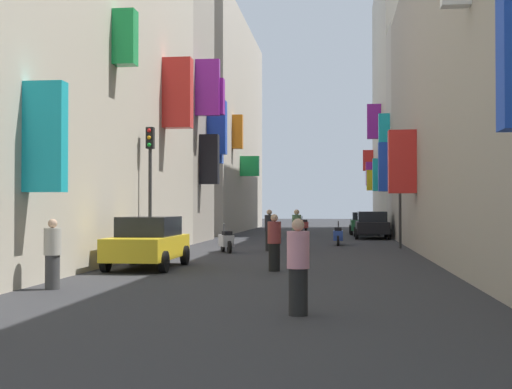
{
  "coord_description": "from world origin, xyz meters",
  "views": [
    {
      "loc": [
        1.93,
        -2.24,
        1.81
      ],
      "look_at": [
        -0.98,
        21.93,
        2.25
      ],
      "focal_mm": 48.09,
      "sensor_mm": 36.0,
      "label": 1
    }
  ],
  "objects_px": {
    "parked_car_black": "(372,224)",
    "traffic_light_far_corner": "(400,175)",
    "pedestrian_near_left": "(297,230)",
    "pedestrian_far_away": "(274,243)",
    "scooter_silver": "(226,241)",
    "traffic_light_near_corner": "(150,170)",
    "pedestrian_near_right": "(298,267)",
    "parked_car_yellow": "(148,241)",
    "parked_car_green": "(364,223)",
    "pedestrian_mid_street": "(52,254)",
    "scooter_red": "(304,225)",
    "scooter_blue": "(338,235)",
    "pedestrian_crossing": "(269,230)"
  },
  "relations": [
    {
      "from": "parked_car_black",
      "to": "pedestrian_mid_street",
      "type": "bearing_deg",
      "value": -107.86
    },
    {
      "from": "pedestrian_crossing",
      "to": "pedestrian_near_left",
      "type": "distance_m",
      "value": 1.27
    },
    {
      "from": "parked_car_green",
      "to": "scooter_red",
      "type": "distance_m",
      "value": 6.82
    },
    {
      "from": "traffic_light_far_corner",
      "to": "parked_car_black",
      "type": "bearing_deg",
      "value": 94.76
    },
    {
      "from": "scooter_red",
      "to": "pedestrian_mid_street",
      "type": "distance_m",
      "value": 36.19
    },
    {
      "from": "pedestrian_far_away",
      "to": "traffic_light_near_corner",
      "type": "distance_m",
      "value": 6.78
    },
    {
      "from": "pedestrian_crossing",
      "to": "scooter_silver",
      "type": "bearing_deg",
      "value": -150.45
    },
    {
      "from": "scooter_silver",
      "to": "pedestrian_far_away",
      "type": "height_order",
      "value": "pedestrian_far_away"
    },
    {
      "from": "pedestrian_near_left",
      "to": "pedestrian_far_away",
      "type": "bearing_deg",
      "value": -90.4
    },
    {
      "from": "scooter_silver",
      "to": "parked_car_green",
      "type": "bearing_deg",
      "value": 71.45
    },
    {
      "from": "scooter_red",
      "to": "pedestrian_far_away",
      "type": "xyz_separation_m",
      "value": [
        0.74,
        -31.25,
        0.33
      ]
    },
    {
      "from": "scooter_silver",
      "to": "pedestrian_near_right",
      "type": "bearing_deg",
      "value": -76.3
    },
    {
      "from": "parked_car_yellow",
      "to": "traffic_light_near_corner",
      "type": "xyz_separation_m",
      "value": [
        -0.98,
        3.67,
        2.33
      ]
    },
    {
      "from": "scooter_silver",
      "to": "pedestrian_near_left",
      "type": "xyz_separation_m",
      "value": [
        2.71,
        1.59,
        0.39
      ]
    },
    {
      "from": "scooter_silver",
      "to": "pedestrian_far_away",
      "type": "bearing_deg",
      "value": -71.12
    },
    {
      "from": "scooter_blue",
      "to": "pedestrian_near_left",
      "type": "xyz_separation_m",
      "value": [
        -1.71,
        -3.87,
        0.39
      ]
    },
    {
      "from": "pedestrian_near_left",
      "to": "scooter_silver",
      "type": "bearing_deg",
      "value": -149.63
    },
    {
      "from": "parked_car_green",
      "to": "traffic_light_far_corner",
      "type": "xyz_separation_m",
      "value": [
        1.02,
        -14.63,
        2.42
      ]
    },
    {
      "from": "pedestrian_mid_street",
      "to": "traffic_light_far_corner",
      "type": "relative_size",
      "value": 0.33
    },
    {
      "from": "scooter_blue",
      "to": "pedestrian_far_away",
      "type": "xyz_separation_m",
      "value": [
        -1.78,
        -13.18,
        0.33
      ]
    },
    {
      "from": "scooter_blue",
      "to": "scooter_silver",
      "type": "distance_m",
      "value": 7.02
    },
    {
      "from": "parked_car_black",
      "to": "traffic_light_far_corner",
      "type": "xyz_separation_m",
      "value": [
        0.77,
        -9.28,
        2.39
      ]
    },
    {
      "from": "parked_car_green",
      "to": "traffic_light_far_corner",
      "type": "relative_size",
      "value": 0.83
    },
    {
      "from": "parked_car_green",
      "to": "scooter_red",
      "type": "height_order",
      "value": "parked_car_green"
    },
    {
      "from": "pedestrian_near_left",
      "to": "traffic_light_near_corner",
      "type": "relative_size",
      "value": 0.37
    },
    {
      "from": "parked_car_green",
      "to": "pedestrian_far_away",
      "type": "xyz_separation_m",
      "value": [
        -3.45,
        -25.88,
        0.03
      ]
    },
    {
      "from": "parked_car_black",
      "to": "scooter_red",
      "type": "relative_size",
      "value": 2.44
    },
    {
      "from": "scooter_silver",
      "to": "traffic_light_near_corner",
      "type": "height_order",
      "value": "traffic_light_near_corner"
    },
    {
      "from": "pedestrian_near_right",
      "to": "traffic_light_far_corner",
      "type": "distance_m",
      "value": 19.41
    },
    {
      "from": "scooter_blue",
      "to": "pedestrian_near_left",
      "type": "distance_m",
      "value": 4.25
    },
    {
      "from": "pedestrian_near_left",
      "to": "parked_car_yellow",
      "type": "bearing_deg",
      "value": -113.77
    },
    {
      "from": "parked_car_green",
      "to": "scooter_blue",
      "type": "relative_size",
      "value": 2.17
    },
    {
      "from": "scooter_red",
      "to": "pedestrian_mid_street",
      "type": "height_order",
      "value": "pedestrian_mid_street"
    },
    {
      "from": "pedestrian_near_right",
      "to": "pedestrian_mid_street",
      "type": "relative_size",
      "value": 1.04
    },
    {
      "from": "scooter_blue",
      "to": "pedestrian_crossing",
      "type": "distance_m",
      "value": 5.34
    },
    {
      "from": "parked_car_green",
      "to": "scooter_silver",
      "type": "bearing_deg",
      "value": -108.55
    },
    {
      "from": "scooter_red",
      "to": "traffic_light_far_corner",
      "type": "bearing_deg",
      "value": -75.4
    },
    {
      "from": "parked_car_black",
      "to": "pedestrian_near_left",
      "type": "bearing_deg",
      "value": -107.92
    },
    {
      "from": "pedestrian_crossing",
      "to": "parked_car_green",
      "type": "bearing_deg",
      "value": 75.48
    },
    {
      "from": "parked_car_yellow",
      "to": "traffic_light_near_corner",
      "type": "height_order",
      "value": "traffic_light_near_corner"
    },
    {
      "from": "scooter_red",
      "to": "traffic_light_near_corner",
      "type": "xyz_separation_m",
      "value": [
        -4.03,
        -27.04,
        2.65
      ]
    },
    {
      "from": "pedestrian_near_left",
      "to": "pedestrian_far_away",
      "type": "xyz_separation_m",
      "value": [
        -0.07,
        -9.31,
        -0.05
      ]
    },
    {
      "from": "pedestrian_near_left",
      "to": "pedestrian_far_away",
      "type": "relative_size",
      "value": 1.06
    },
    {
      "from": "pedestrian_crossing",
      "to": "pedestrian_mid_street",
      "type": "height_order",
      "value": "pedestrian_crossing"
    },
    {
      "from": "pedestrian_far_away",
      "to": "traffic_light_far_corner",
      "type": "xyz_separation_m",
      "value": [
        4.47,
        11.25,
        2.39
      ]
    },
    {
      "from": "scooter_red",
      "to": "traffic_light_far_corner",
      "type": "height_order",
      "value": "traffic_light_far_corner"
    },
    {
      "from": "parked_car_yellow",
      "to": "pedestrian_near_left",
      "type": "distance_m",
      "value": 9.58
    },
    {
      "from": "scooter_blue",
      "to": "pedestrian_crossing",
      "type": "height_order",
      "value": "pedestrian_crossing"
    },
    {
      "from": "parked_car_yellow",
      "to": "pedestrian_near_right",
      "type": "distance_m",
      "value": 9.61
    },
    {
      "from": "parked_car_black",
      "to": "scooter_silver",
      "type": "relative_size",
      "value": 2.53
    }
  ]
}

